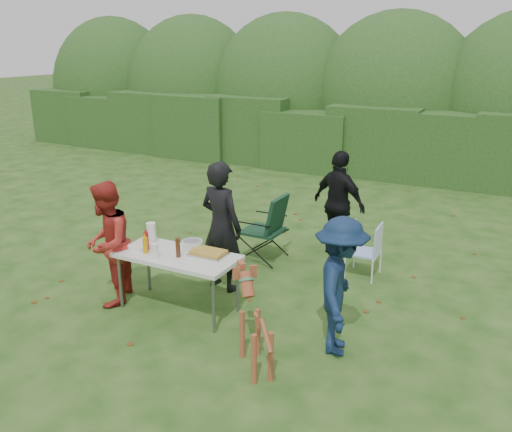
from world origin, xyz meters
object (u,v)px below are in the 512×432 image
at_px(child, 340,286).
at_px(lawn_chair, 364,250).
at_px(camping_chair, 263,227).
at_px(person_cook, 221,226).
at_px(person_red_jacket, 107,244).
at_px(mustard_bottle, 145,245).
at_px(ketchup_bottle, 146,241).
at_px(folding_table, 177,258).
at_px(person_black_puffy, 339,204).
at_px(beer_bottle, 178,247).
at_px(dog, 256,328).
at_px(paper_towel_roll, 151,233).

xyz_separation_m(child, lawn_chair, (-0.33, 2.03, -0.36)).
xyz_separation_m(child, camping_chair, (-1.88, 1.93, -0.24)).
distance_m(person_cook, child, 2.07).
height_order(person_red_jacket, child, person_red_jacket).
distance_m(person_red_jacket, child, 2.96).
xyz_separation_m(mustard_bottle, ketchup_bottle, (-0.07, 0.11, 0.01)).
height_order(folding_table, person_cook, person_cook).
relative_size(person_black_puffy, beer_bottle, 6.82).
bearing_deg(person_red_jacket, lawn_chair, 106.01).
relative_size(person_cook, beer_bottle, 7.29).
relative_size(person_black_puffy, ketchup_bottle, 7.44).
distance_m(dog, beer_bottle, 1.56).
bearing_deg(person_red_jacket, dog, 53.60).
bearing_deg(camping_chair, dog, 116.06).
height_order(folding_table, lawn_chair, lawn_chair).
height_order(person_red_jacket, person_black_puffy, person_black_puffy).
relative_size(folding_table, dog, 1.55).
height_order(person_black_puffy, beer_bottle, person_black_puffy).
relative_size(person_cook, dog, 1.80).
height_order(person_black_puffy, lawn_chair, person_black_puffy).
distance_m(person_cook, dog, 2.01).
bearing_deg(child, beer_bottle, 77.06).
height_order(child, lawn_chair, child).
bearing_deg(person_black_puffy, beer_bottle, 90.60).
height_order(ketchup_bottle, beer_bottle, beer_bottle).
height_order(person_cook, camping_chair, person_cook).
bearing_deg(mustard_bottle, person_black_puffy, 62.39).
relative_size(camping_chair, beer_bottle, 4.31).
relative_size(camping_chair, mustard_bottle, 5.17).
relative_size(folding_table, person_black_puffy, 0.92).
xyz_separation_m(camping_chair, paper_towel_roll, (-0.70, -1.76, 0.35)).
height_order(folding_table, person_black_puffy, person_black_puffy).
bearing_deg(camping_chair, beer_bottle, 87.40).
height_order(person_cook, paper_towel_roll, person_cook).
relative_size(lawn_chair, mustard_bottle, 3.91).
distance_m(child, dog, 0.99).
bearing_deg(person_cook, beer_bottle, 95.45).
xyz_separation_m(person_black_puffy, beer_bottle, (-1.06, -2.74, 0.04)).
xyz_separation_m(person_black_puffy, dog, (0.31, -3.37, -0.36)).
bearing_deg(lawn_chair, ketchup_bottle, 42.00).
bearing_deg(dog, child, -83.47).
relative_size(ketchup_bottle, beer_bottle, 0.92).
relative_size(person_black_puffy, paper_towel_roll, 6.30).
height_order(folding_table, person_red_jacket, person_red_jacket).
relative_size(mustard_bottle, paper_towel_roll, 0.77).
bearing_deg(dog, camping_chair, -17.00).
xyz_separation_m(folding_table, dog, (1.43, -0.69, -0.23)).
distance_m(person_red_jacket, ketchup_bottle, 0.50).
distance_m(person_black_puffy, beer_bottle, 2.94).
relative_size(folding_table, child, 1.00).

